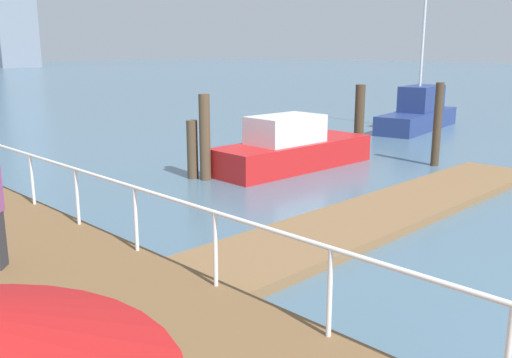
% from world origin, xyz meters
% --- Properties ---
extents(ground_plane, '(300.00, 300.00, 0.00)m').
position_xyz_m(ground_plane, '(0.00, 20.00, 0.00)').
color(ground_plane, slate).
extents(floating_dock, '(12.25, 2.00, 0.18)m').
position_xyz_m(floating_dock, '(2.63, 7.26, 0.09)').
color(floating_dock, olive).
rests_on(floating_dock, ground_plane).
extents(boardwalk_railing, '(0.06, 27.25, 1.08)m').
position_xyz_m(boardwalk_railing, '(-3.15, 10.29, 1.26)').
color(boardwalk_railing, white).
rests_on(boardwalk_railing, boardwalk).
extents(dock_piling_0, '(0.31, 0.31, 2.39)m').
position_xyz_m(dock_piling_0, '(1.94, 12.75, 1.20)').
color(dock_piling_0, brown).
rests_on(dock_piling_0, ground_plane).
extents(dock_piling_1, '(0.25, 0.25, 2.59)m').
position_xyz_m(dock_piling_1, '(8.31, 9.15, 1.29)').
color(dock_piling_1, '#473826').
rests_on(dock_piling_1, ground_plane).
extents(dock_piling_2, '(0.35, 0.35, 2.36)m').
position_xyz_m(dock_piling_2, '(8.88, 12.44, 1.18)').
color(dock_piling_2, '#473826').
rests_on(dock_piling_2, ground_plane).
extents(dock_piling_4, '(0.31, 0.31, 1.65)m').
position_xyz_m(dock_piling_4, '(1.81, 13.15, 0.82)').
color(dock_piling_4, brown).
rests_on(dock_piling_4, ground_plane).
extents(moored_boat_1, '(5.60, 1.88, 1.65)m').
position_xyz_m(moored_boat_1, '(4.80, 12.06, 0.61)').
color(moored_boat_1, red).
rests_on(moored_boat_1, ground_plane).
extents(moored_boat_3, '(6.40, 2.59, 7.48)m').
position_xyz_m(moored_boat_3, '(15.45, 13.71, 0.75)').
color(moored_boat_3, navy).
rests_on(moored_boat_3, ground_plane).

